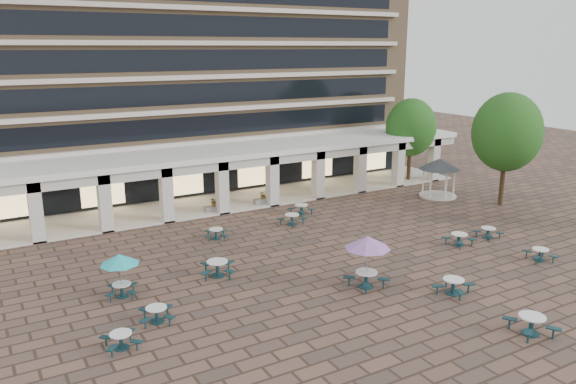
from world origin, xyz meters
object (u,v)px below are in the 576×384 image
(picnic_table_0, at_px, (121,339))
(planter_left, at_px, (214,206))
(picnic_table_2, at_px, (532,323))
(planter_right, at_px, (263,199))
(picnic_table_1, at_px, (453,285))
(gazebo, at_px, (439,168))

(picnic_table_0, xyz_separation_m, planter_left, (10.95, 16.25, 0.08))
(picnic_table_2, bearing_deg, planter_left, 115.97)
(picnic_table_0, height_order, planter_right, planter_right)
(picnic_table_1, xyz_separation_m, gazebo, (13.01, 14.28, 1.90))
(picnic_table_0, height_order, picnic_table_2, picnic_table_2)
(picnic_table_0, relative_size, gazebo, 0.46)
(picnic_table_2, height_order, planter_right, planter_right)
(planter_right, bearing_deg, picnic_table_1, -88.00)
(gazebo, bearing_deg, planter_right, 160.00)
(picnic_table_0, distance_m, gazebo, 30.94)
(picnic_table_1, distance_m, planter_left, 19.85)
(picnic_table_1, bearing_deg, gazebo, 24.65)
(gazebo, height_order, planter_right, gazebo)
(planter_right, bearing_deg, picnic_table_2, -88.71)
(gazebo, relative_size, planter_right, 2.26)
(gazebo, xyz_separation_m, planter_left, (-17.80, 4.98, -1.89))
(picnic_table_2, xyz_separation_m, planter_right, (-0.54, 23.90, -0.07))
(picnic_table_1, bearing_deg, picnic_table_0, 146.13)
(picnic_table_1, height_order, planter_right, planter_right)
(picnic_table_2, bearing_deg, picnic_table_0, 168.82)
(planter_left, bearing_deg, gazebo, -15.63)
(picnic_table_2, distance_m, planter_left, 24.35)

